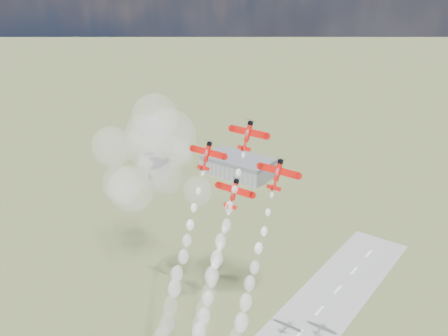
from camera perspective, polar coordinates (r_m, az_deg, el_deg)
name	(u,v)px	position (r m, az deg, el deg)	size (l,w,h in m)	color
hangar	(238,166)	(384.47, 1.56, 0.25)	(50.00, 28.00, 13.00)	gray
plane_lead	(248,135)	(151.51, 2.59, 3.63)	(12.37, 5.87, 8.35)	#BF0F09
plane_left	(207,155)	(158.29, -1.89, 1.43)	(12.37, 5.87, 8.35)	#BF0F09
plane_right	(278,174)	(145.63, 5.85, -0.62)	(12.37, 5.87, 8.35)	#BF0F09
plane_slot	(234,193)	(152.16, 1.06, -2.71)	(12.37, 5.87, 8.35)	#BF0F09
smoke_trail_lead	(206,305)	(159.21, -1.99, -14.65)	(5.43, 26.01, 56.54)	white
smoke_trail_left	(168,317)	(167.84, -6.15, -15.80)	(5.41, 26.61, 55.64)	white
drifted_smoke_cloud	(148,156)	(213.60, -8.25, 1.33)	(54.47, 32.44, 54.90)	white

